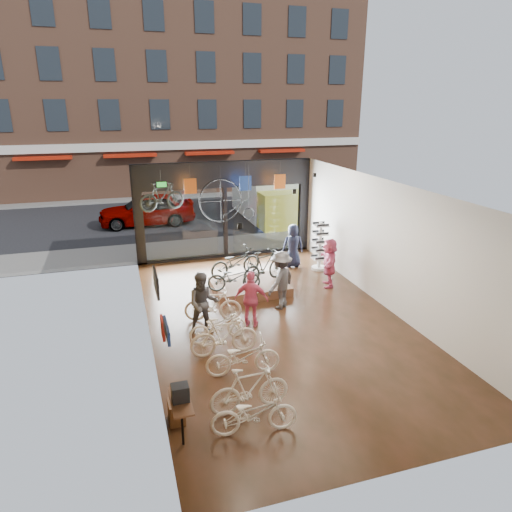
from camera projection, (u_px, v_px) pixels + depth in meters
name	position (u px, v px, depth m)	size (l,w,h in m)	color
ground_plane	(275.00, 320.00, 13.08)	(7.00, 12.00, 0.04)	black
ceiling	(277.00, 187.00, 11.86)	(7.00, 12.00, 0.04)	black
wall_left	(144.00, 270.00, 11.49)	(0.04, 12.00, 3.80)	olive
wall_right	(388.00, 246.00, 13.45)	(0.04, 12.00, 3.80)	beige
wall_back	(405.00, 377.00, 7.02)	(7.00, 0.04, 3.80)	beige
storefront	(225.00, 210.00, 17.91)	(7.00, 0.26, 3.80)	black
exit_sign	(162.00, 184.00, 16.77)	(0.35, 0.06, 0.18)	#198C26
street_road	(190.00, 209.00, 26.67)	(30.00, 18.00, 0.02)	black
sidewalk_near	(219.00, 246.00, 19.58)	(30.00, 2.40, 0.12)	slate
sidewalk_far	(180.00, 195.00, 30.27)	(30.00, 2.00, 0.12)	slate
opposite_building	(170.00, 85.00, 30.32)	(26.00, 5.00, 14.00)	brown
street_car	(147.00, 209.00, 22.96)	(1.90, 4.71, 1.60)	gray
box_truck	(269.00, 195.00, 23.59)	(2.28, 6.83, 2.69)	silver
floor_bike_0	(254.00, 413.00, 8.47)	(0.57, 1.64, 0.86)	beige
floor_bike_1	(250.00, 389.00, 9.07)	(0.47, 1.66, 1.00)	beige
floor_bike_2	(243.00, 357.00, 10.32)	(0.59, 1.70, 0.89)	beige
floor_bike_3	(224.00, 336.00, 11.11)	(0.48, 1.69, 1.02)	beige
floor_bike_4	(218.00, 326.00, 11.83)	(0.55, 1.56, 0.82)	beige
floor_bike_5	(213.00, 305.00, 12.87)	(0.46, 1.63, 0.98)	beige
display_platform	(250.00, 287.00, 15.00)	(2.40, 1.80, 0.30)	#4E3320
display_bike_left	(234.00, 278.00, 14.20)	(0.58, 1.65, 0.87)	#212726
display_bike_mid	(264.00, 266.00, 14.86)	(0.51, 1.80, 1.08)	#212726
display_bike_right	(235.00, 262.00, 15.39)	(0.65, 1.87, 0.98)	#212726
customer_1	(203.00, 304.00, 12.04)	(0.84, 0.66, 1.73)	#3F3F44
customer_2	(251.00, 299.00, 12.46)	(0.94, 0.39, 1.61)	#CC4C72
customer_3	(281.00, 280.00, 13.57)	(1.15, 0.66, 1.78)	#3F3F44
customer_4	(293.00, 246.00, 17.06)	(0.80, 0.52, 1.64)	#161C33
customer_5	(329.00, 262.00, 15.25)	(1.54, 0.49, 1.66)	#CC4C72
sunglasses_rack	(320.00, 246.00, 16.74)	(0.53, 0.44, 1.80)	white
wall_merch	(167.00, 361.00, 8.55)	(0.40, 2.40, 2.60)	navy
penny_farthing	(230.00, 202.00, 16.54)	(2.00, 0.06, 1.60)	black
hung_bike	(162.00, 197.00, 15.23)	(0.45, 1.58, 0.95)	#212726
jersey_left	(190.00, 186.00, 16.41)	(0.45, 0.03, 0.55)	#CC5919
jersey_mid	(245.00, 183.00, 16.99)	(0.45, 0.03, 0.55)	#1E3F99
jersey_right	(280.00, 182.00, 17.37)	(0.45, 0.03, 0.55)	#CC5919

